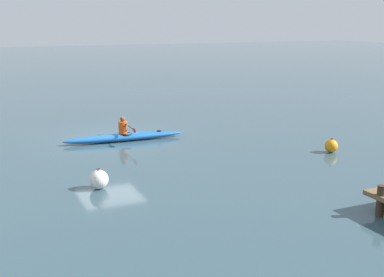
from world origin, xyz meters
The scene contains 5 objects.
ground_plane centered at (0.00, 0.00, 0.00)m, with size 160.00×160.00×0.00m, color #334C56.
kayak centered at (-0.50, 0.68, 0.15)m, with size 4.89×0.83×0.31m.
kayaker centered at (-0.47, 0.68, 0.60)m, with size 0.45×2.48×0.70m.
mooring_buoy_orange_mid centered at (1.89, 6.08, 0.28)m, with size 0.56×0.56×0.60m.
mooring_buoy_red_near centered at (-6.86, 5.53, 0.24)m, with size 0.48×0.48×0.52m.
Camera 1 is at (5.09, 19.69, 4.70)m, focal length 47.09 mm.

